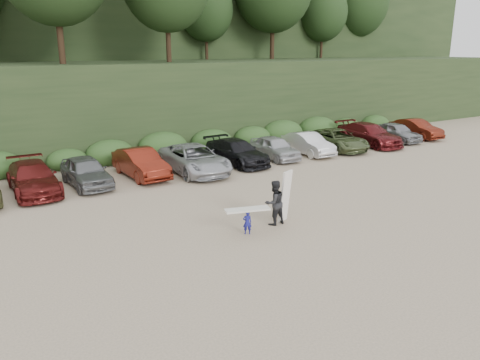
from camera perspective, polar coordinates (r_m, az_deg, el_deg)
ground at (r=18.91m, az=4.79°, el=-5.90°), size 120.00×120.00×0.00m
hillside_backdrop at (r=51.27m, az=-21.00°, el=19.55°), size 90.00×41.50×28.00m
parked_cars at (r=28.16m, az=-3.15°, el=3.00°), size 39.22×6.12×1.61m
child_surfer at (r=18.06m, az=0.90°, el=-4.50°), size 1.80×0.93×1.04m
adult_surfer at (r=19.06m, az=4.33°, el=-2.70°), size 1.37×0.75×2.19m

